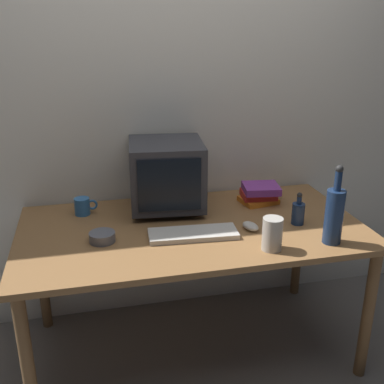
% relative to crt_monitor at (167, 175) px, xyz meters
% --- Properties ---
extents(ground_plane, '(6.00, 6.00, 0.00)m').
position_rel_crt_monitor_xyz_m(ground_plane, '(0.08, -0.25, -0.93)').
color(ground_plane, slate).
extents(back_wall, '(4.00, 0.08, 2.50)m').
position_rel_crt_monitor_xyz_m(back_wall, '(0.08, 0.25, 0.32)').
color(back_wall, silver).
rests_on(back_wall, ground).
extents(desk, '(1.70, 0.89, 0.74)m').
position_rel_crt_monitor_xyz_m(desk, '(0.08, -0.25, -0.27)').
color(desk, olive).
rests_on(desk, ground).
extents(crt_monitor, '(0.42, 0.42, 0.37)m').
position_rel_crt_monitor_xyz_m(crt_monitor, '(0.00, 0.00, 0.00)').
color(crt_monitor, '#333338').
rests_on(crt_monitor, desk).
extents(keyboard, '(0.43, 0.18, 0.02)m').
position_rel_crt_monitor_xyz_m(keyboard, '(0.06, -0.37, -0.18)').
color(keyboard, beige).
rests_on(keyboard, desk).
extents(computer_mouse, '(0.09, 0.11, 0.04)m').
position_rel_crt_monitor_xyz_m(computer_mouse, '(0.35, -0.36, -0.17)').
color(computer_mouse, beige).
rests_on(computer_mouse, desk).
extents(bottle_tall, '(0.08, 0.08, 0.37)m').
position_rel_crt_monitor_xyz_m(bottle_tall, '(0.66, -0.57, -0.05)').
color(bottle_tall, navy).
rests_on(bottle_tall, desk).
extents(bottle_short, '(0.06, 0.06, 0.17)m').
position_rel_crt_monitor_xyz_m(bottle_short, '(0.60, -0.35, -0.13)').
color(bottle_short, navy).
rests_on(bottle_short, desk).
extents(book_stack, '(0.23, 0.20, 0.10)m').
position_rel_crt_monitor_xyz_m(book_stack, '(0.52, -0.03, -0.14)').
color(book_stack, orange).
rests_on(book_stack, desk).
extents(mug, '(0.12, 0.08, 0.09)m').
position_rel_crt_monitor_xyz_m(mug, '(-0.44, 0.02, -0.15)').
color(mug, '#3370B2').
rests_on(mug, desk).
extents(cd_spindle, '(0.12, 0.12, 0.04)m').
position_rel_crt_monitor_xyz_m(cd_spindle, '(-0.36, -0.33, -0.17)').
color(cd_spindle, '#595B66').
rests_on(cd_spindle, desk).
extents(metal_canister, '(0.09, 0.09, 0.15)m').
position_rel_crt_monitor_xyz_m(metal_canister, '(0.37, -0.57, -0.12)').
color(metal_canister, '#B7B2A8').
rests_on(metal_canister, desk).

